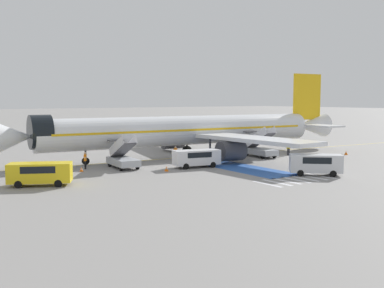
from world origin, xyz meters
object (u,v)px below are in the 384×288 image
object	(u,v)px
fuel_tanker	(150,131)
service_van_1	(316,163)
boarding_stairs_forward	(123,159)
ground_crew_2	(288,147)
service_van_0	(197,157)
ground_crew_0	(289,147)
ground_crew_1	(176,153)
airliner	(191,131)
service_van_2	(40,172)
traffic_cone_1	(81,169)
traffic_cone_0	(346,153)
boarding_stairs_aft	(260,149)
traffic_cone_2	(167,169)
ground_crew_3	(85,159)

from	to	relation	value
fuel_tanker	service_van_1	bearing A→B (deg)	-11.42
boarding_stairs_forward	service_van_1	size ratio (longest dim) A/B	1.10
ground_crew_2	service_van_0	bearing A→B (deg)	83.66
ground_crew_0	ground_crew_1	distance (m)	16.87
service_van_0	ground_crew_2	xyz separation A→B (m)	(16.09, 1.80, -0.09)
airliner	ground_crew_2	size ratio (longest dim) A/B	25.56
service_van_2	traffic_cone_1	size ratio (longest dim) A/B	12.08
boarding_stairs_forward	traffic_cone_0	size ratio (longest dim) A/B	10.26
ground_crew_2	traffic_cone_1	size ratio (longest dim) A/B	4.01
fuel_tanker	boarding_stairs_aft	bearing A→B (deg)	-4.45
ground_crew_1	fuel_tanker	bearing A→B (deg)	109.60
airliner	traffic_cone_0	bearing A→B (deg)	-113.80
traffic_cone_2	ground_crew_3	bearing A→B (deg)	136.09
boarding_stairs_aft	ground_crew_0	bearing A→B (deg)	4.12
ground_crew_3	traffic_cone_1	world-z (taller)	ground_crew_3
service_van_0	ground_crew_0	bearing A→B (deg)	111.34
service_van_0	ground_crew_0	distance (m)	17.33
service_van_1	ground_crew_2	size ratio (longest dim) A/B	2.66
service_van_1	traffic_cone_0	world-z (taller)	service_van_1
boarding_stairs_forward	boarding_stairs_aft	distance (m)	18.69
service_van_1	ground_crew_3	world-z (taller)	service_van_1
service_van_0	ground_crew_2	world-z (taller)	service_van_0
ground_crew_3	traffic_cone_2	xyz separation A→B (m)	(6.37, -6.13, -0.80)
ground_crew_0	traffic_cone_1	world-z (taller)	ground_crew_0
traffic_cone_2	fuel_tanker	bearing A→B (deg)	63.50
ground_crew_1	service_van_0	bearing A→B (deg)	-51.98
boarding_stairs_aft	airliner	bearing A→B (deg)	150.30
ground_crew_0	ground_crew_2	bearing A→B (deg)	-28.23
airliner	boarding_stairs_aft	distance (m)	9.18
service_van_2	ground_crew_0	xyz separation A→B (m)	(34.15, 3.51, -0.20)
traffic_cone_0	service_van_2	bearing A→B (deg)	178.06
service_van_2	ground_crew_2	size ratio (longest dim) A/B	3.01
fuel_tanker	service_van_0	size ratio (longest dim) A/B	2.05
ground_crew_0	ground_crew_1	bearing A→B (deg)	-74.93
boarding_stairs_aft	service_van_2	size ratio (longest dim) A/B	0.97
fuel_tanker	service_van_0	bearing A→B (deg)	-25.03
service_van_1	ground_crew_0	distance (m)	16.98
ground_crew_2	ground_crew_3	xyz separation A→B (m)	(-26.53, 3.92, -0.02)
boarding_stairs_aft	service_van_1	size ratio (longest dim) A/B	1.10
boarding_stairs_forward	traffic_cone_0	bearing A→B (deg)	-7.61
service_van_0	ground_crew_1	world-z (taller)	service_van_0
airliner	service_van_1	bearing A→B (deg)	-168.76
service_van_2	traffic_cone_1	xyz separation A→B (m)	(5.63, 5.25, -0.97)
fuel_tanker	ground_crew_1	distance (m)	28.97
service_van_0	ground_crew_1	xyz separation A→B (m)	(0.42, 4.93, -0.08)
service_van_1	service_van_2	xyz separation A→B (m)	(-23.70, 9.86, -0.04)
boarding_stairs_forward	fuel_tanker	xyz separation A→B (m)	(18.65, 27.37, 0.71)
boarding_stairs_aft	traffic_cone_0	xyz separation A→B (m)	(11.00, -4.91, -0.73)
boarding_stairs_aft	ground_crew_3	size ratio (longest dim) A/B	2.95
airliner	ground_crew_1	size ratio (longest dim) A/B	25.46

